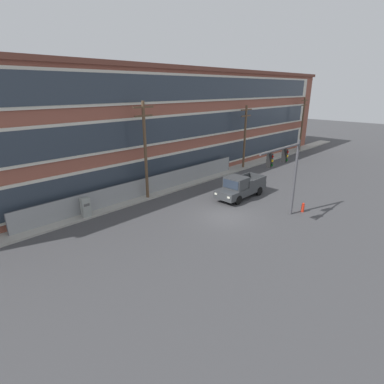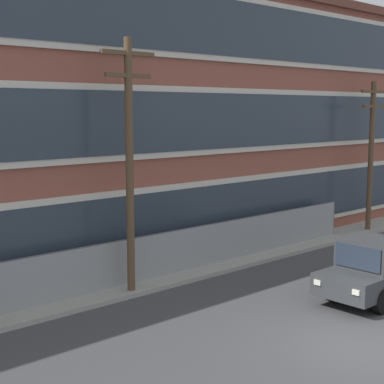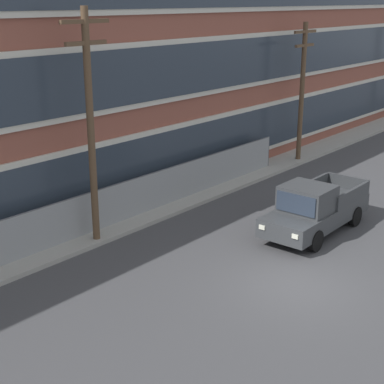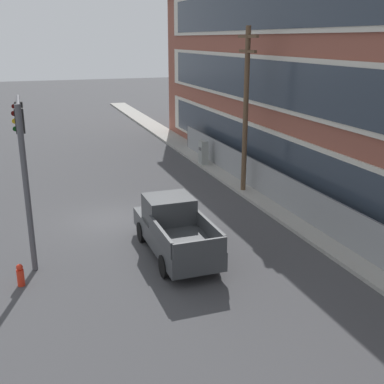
% 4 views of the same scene
% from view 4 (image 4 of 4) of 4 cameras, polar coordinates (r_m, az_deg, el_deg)
% --- Properties ---
extents(ground_plane, '(160.00, 160.00, 0.00)m').
position_cam_4_polar(ground_plane, '(22.20, -9.75, -3.27)').
color(ground_plane, '#424244').
extents(sidewalk_building_side, '(80.00, 1.83, 0.16)m').
position_cam_4_polar(sidewalk_building_side, '(24.63, 8.89, -0.90)').
color(sidewalk_building_side, '#9E9B93').
rests_on(sidewalk_building_side, ground).
extents(chain_link_fence, '(23.72, 0.06, 1.77)m').
position_cam_4_polar(chain_link_fence, '(25.21, 8.19, 1.53)').
color(chain_link_fence, gray).
rests_on(chain_link_fence, ground).
extents(traffic_signal_mast, '(5.30, 0.43, 5.86)m').
position_cam_4_polar(traffic_signal_mast, '(18.37, -19.47, 5.09)').
color(traffic_signal_mast, '#4C4C51').
rests_on(traffic_signal_mast, ground).
extents(pickup_truck_dark_grey, '(5.51, 2.07, 2.07)m').
position_cam_4_polar(pickup_truck_dark_grey, '(18.27, -2.15, -4.43)').
color(pickup_truck_dark_grey, '#383A3D').
rests_on(pickup_truck_dark_grey, ground).
extents(utility_pole_near_corner, '(2.04, 0.26, 8.46)m').
position_cam_4_polar(utility_pole_near_corner, '(24.86, 6.40, 10.15)').
color(utility_pole_near_corner, brown).
rests_on(utility_pole_near_corner, ground).
extents(electrical_cabinet, '(0.65, 0.48, 1.66)m').
position_cam_4_polar(electrical_cabinet, '(30.86, 1.36, 4.56)').
color(electrical_cabinet, '#939993').
rests_on(electrical_cabinet, ground).
extents(fire_hydrant, '(0.24, 0.24, 0.78)m').
position_cam_4_polar(fire_hydrant, '(17.13, -19.67, -9.27)').
color(fire_hydrant, red).
rests_on(fire_hydrant, ground).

